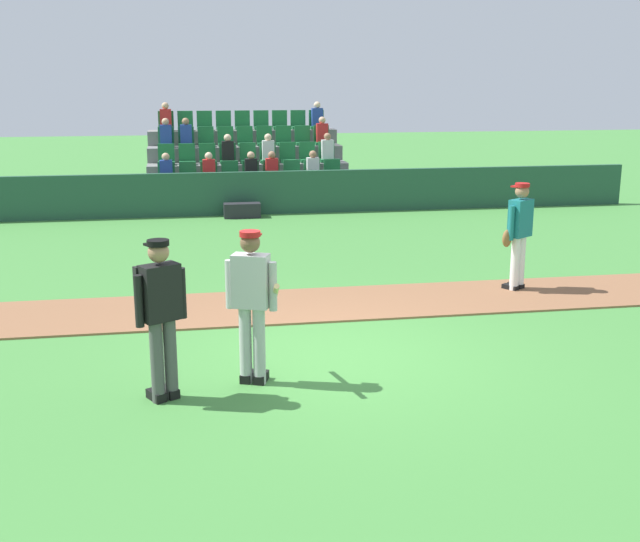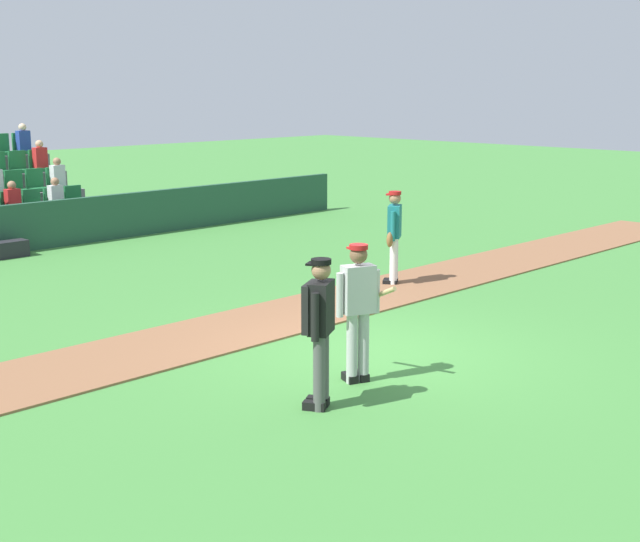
% 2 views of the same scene
% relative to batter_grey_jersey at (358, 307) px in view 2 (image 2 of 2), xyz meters
% --- Properties ---
extents(ground_plane, '(80.00, 80.00, 0.00)m').
position_rel_batter_grey_jersey_xyz_m(ground_plane, '(1.07, 0.72, -0.97)').
color(ground_plane, '#42843A').
extents(infield_dirt_path, '(28.00, 1.82, 0.03)m').
position_rel_batter_grey_jersey_xyz_m(infield_dirt_path, '(1.07, 2.96, -0.95)').
color(infield_dirt_path, brown).
rests_on(infield_dirt_path, ground).
extents(dugout_fence, '(20.00, 0.16, 1.08)m').
position_rel_batter_grey_jersey_xyz_m(dugout_fence, '(1.07, 11.38, -0.43)').
color(dugout_fence, '#234C38').
rests_on(dugout_fence, ground).
extents(batter_grey_jersey, '(0.61, 0.80, 1.76)m').
position_rel_batter_grey_jersey_xyz_m(batter_grey_jersey, '(0.00, 0.00, 0.00)').
color(batter_grey_jersey, '#B2B2B2').
rests_on(batter_grey_jersey, ground).
extents(umpire_home_plate, '(0.54, 0.45, 1.76)m').
position_rel_batter_grey_jersey_xyz_m(umpire_home_plate, '(-0.99, -0.30, 0.03)').
color(umpire_home_plate, '#4C4C4C').
rests_on(umpire_home_plate, ground).
extents(runner_teal_jersey, '(0.62, 0.45, 1.76)m').
position_rel_batter_grey_jersey_xyz_m(runner_teal_jersey, '(4.56, 3.25, -0.01)').
color(runner_teal_jersey, white).
rests_on(runner_teal_jersey, ground).
extents(equipment_bag, '(0.90, 0.36, 0.36)m').
position_rel_batter_grey_jersey_xyz_m(equipment_bag, '(0.70, 10.93, -0.79)').
color(equipment_bag, '#232328').
rests_on(equipment_bag, ground).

